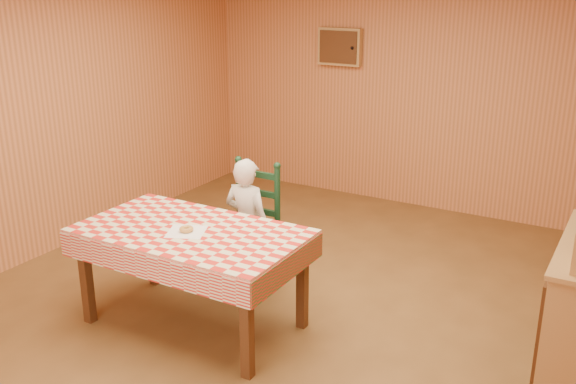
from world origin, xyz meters
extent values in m
plane|color=brown|center=(0.00, 0.00, 0.00)|extent=(6.00, 6.00, 0.00)
cube|color=#C47946|center=(0.00, 3.00, 1.30)|extent=(5.00, 0.10, 2.60)
cube|color=#C47946|center=(-2.50, 0.00, 1.30)|extent=(0.10, 6.00, 2.60)
cube|color=tan|center=(-0.90, 2.94, 1.75)|extent=(0.52, 0.08, 0.42)
cube|color=#4F2C15|center=(-0.90, 2.90, 1.75)|extent=(0.46, 0.02, 0.36)
sphere|color=black|center=(-0.72, 2.88, 1.75)|extent=(0.04, 0.04, 0.04)
cube|color=#4F2C15|center=(-0.45, -0.43, 0.72)|extent=(1.60, 0.90, 0.06)
cube|color=#4F2C15|center=(-1.17, -0.80, 0.34)|extent=(0.07, 0.07, 0.69)
cube|color=#4F2C15|center=(0.27, -0.80, 0.34)|extent=(0.07, 0.07, 0.69)
cube|color=#4F2C15|center=(-1.17, -0.06, 0.34)|extent=(0.07, 0.07, 0.69)
cube|color=#4F2C15|center=(0.27, -0.06, 0.34)|extent=(0.07, 0.07, 0.69)
cube|color=red|center=(-0.45, -0.43, 0.76)|extent=(1.64, 0.94, 0.02)
cube|color=red|center=(-0.45, -0.90, 0.66)|extent=(1.64, 0.02, 0.18)
cube|color=red|center=(-0.45, 0.04, 0.66)|extent=(1.64, 0.02, 0.18)
cube|color=#2B5B29|center=(-1.27, -0.43, 0.66)|extent=(0.02, 0.94, 0.18)
cube|color=#2B5B29|center=(0.37, -0.43, 0.66)|extent=(0.02, 0.94, 0.18)
cube|color=black|center=(-0.45, 0.30, 0.43)|extent=(0.44, 0.40, 0.04)
cylinder|color=black|center=(-0.64, 0.13, 0.21)|extent=(0.04, 0.04, 0.41)
cylinder|color=black|center=(-0.26, 0.13, 0.21)|extent=(0.04, 0.04, 0.41)
cylinder|color=black|center=(-0.64, 0.47, 0.21)|extent=(0.04, 0.04, 0.41)
cylinder|color=black|center=(-0.26, 0.47, 0.21)|extent=(0.04, 0.04, 0.41)
cylinder|color=black|center=(-0.64, 0.47, 0.75)|extent=(0.05, 0.05, 0.60)
sphere|color=black|center=(-0.64, 0.47, 1.05)|extent=(0.06, 0.06, 0.06)
cylinder|color=black|center=(-0.26, 0.47, 0.75)|extent=(0.05, 0.05, 0.60)
sphere|color=black|center=(-0.26, 0.47, 1.05)|extent=(0.06, 0.06, 0.06)
cube|color=black|center=(-0.45, 0.47, 0.63)|extent=(0.38, 0.03, 0.05)
cube|color=black|center=(-0.45, 0.47, 0.79)|extent=(0.38, 0.03, 0.05)
cube|color=black|center=(-0.45, 0.47, 0.95)|extent=(0.38, 0.03, 0.05)
imported|color=silver|center=(-0.45, 0.30, 0.56)|extent=(0.41, 0.27, 1.12)
cube|color=white|center=(-0.45, -0.48, 0.77)|extent=(0.34, 0.34, 0.00)
torus|color=#BE8C44|center=(-0.45, -0.48, 0.79)|extent=(0.12, 0.12, 0.03)
cube|color=#4F2C15|center=(1.94, 0.32, 0.45)|extent=(0.02, 1.20, 0.80)
camera|label=1|loc=(2.31, -3.80, 2.50)|focal=40.00mm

